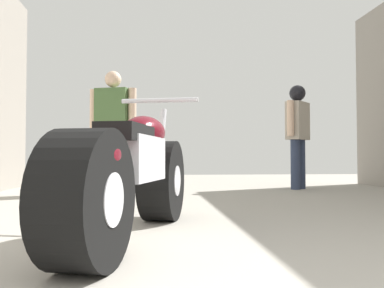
{
  "coord_description": "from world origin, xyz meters",
  "views": [
    {
      "loc": [
        -0.78,
        -0.34,
        0.49
      ],
      "look_at": [
        -0.43,
        3.3,
        0.61
      ],
      "focal_mm": 37.27,
      "sensor_mm": 36.0,
      "label": 1
    }
  ],
  "objects": [
    {
      "name": "mechanic_in_blue",
      "position": [
        -1.35,
        5.22,
        0.95
      ],
      "size": [
        0.68,
        0.36,
        1.69
      ],
      "color": "#2D3851",
      "rests_on": "ground_plane"
    },
    {
      "name": "ground_plane",
      "position": [
        0.0,
        3.22,
        0.0
      ],
      "size": [
        15.44,
        15.44,
        0.0
      ],
      "primitive_type": "plane",
      "color": "#9E998E"
    },
    {
      "name": "mechanic_with_helmet",
      "position": [
        1.45,
        5.67,
        0.97
      ],
      "size": [
        0.51,
        0.53,
        1.62
      ],
      "color": "#2D3851",
      "rests_on": "ground_plane"
    },
    {
      "name": "motorcycle_maroon_cruiser",
      "position": [
        -0.9,
        2.07,
        0.39
      ],
      "size": [
        0.82,
        2.02,
        0.95
      ],
      "color": "black",
      "rests_on": "ground_plane"
    }
  ]
}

